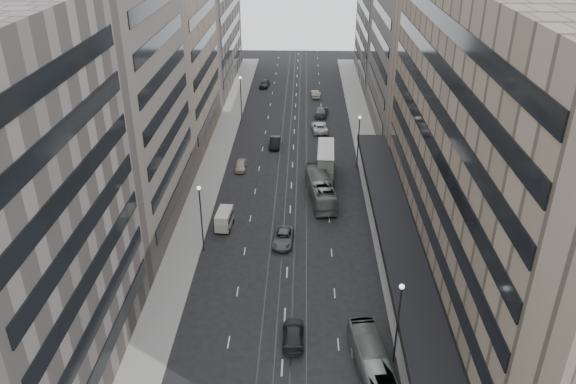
# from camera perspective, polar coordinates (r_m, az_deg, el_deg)

# --- Properties ---
(ground) EXTENTS (220.00, 220.00, 0.00)m
(ground) POSITION_cam_1_polar(r_m,az_deg,el_deg) (55.12, -0.36, -13.01)
(ground) COLOR black
(ground) RESTS_ON ground
(sidewalk_right) EXTENTS (4.00, 125.00, 0.15)m
(sidewalk_right) POSITION_cam_1_polar(r_m,az_deg,el_deg) (87.69, 8.36, 3.12)
(sidewalk_right) COLOR gray
(sidewalk_right) RESTS_ON ground
(sidewalk_left) EXTENTS (4.00, 125.00, 0.15)m
(sidewalk_left) POSITION_cam_1_polar(r_m,az_deg,el_deg) (88.11, -7.35, 3.31)
(sidewalk_left) COLOR gray
(sidewalk_left) RESTS_ON ground
(department_store) EXTENTS (19.20, 60.00, 30.00)m
(department_store) POSITION_cam_1_polar(r_m,az_deg,el_deg) (57.63, 21.79, 4.24)
(department_store) COLOR #776957
(department_store) RESTS_ON ground
(building_right_mid) EXTENTS (15.00, 28.00, 24.00)m
(building_right_mid) POSITION_cam_1_polar(r_m,az_deg,el_deg) (98.91, 13.58, 12.79)
(building_right_mid) COLOR #55504A
(building_right_mid) RESTS_ON ground
(building_right_far) EXTENTS (15.00, 32.00, 28.00)m
(building_right_far) POSITION_cam_1_polar(r_m,az_deg,el_deg) (127.39, 11.13, 17.12)
(building_right_far) COLOR slate
(building_right_far) RESTS_ON ground
(building_left_b) EXTENTS (15.00, 26.00, 34.00)m
(building_left_b) POSITION_cam_1_polar(r_m,az_deg,el_deg) (67.78, -18.59, 9.95)
(building_left_b) COLOR #55504A
(building_left_b) RESTS_ON ground
(building_left_c) EXTENTS (15.00, 28.00, 25.00)m
(building_left_c) POSITION_cam_1_polar(r_m,az_deg,el_deg) (93.82, -12.93, 12.40)
(building_left_c) COLOR #78695D
(building_left_c) RESTS_ON ground
(building_left_d) EXTENTS (15.00, 38.00, 28.00)m
(building_left_d) POSITION_cam_1_polar(r_m,az_deg,el_deg) (125.00, -9.42, 17.06)
(building_left_d) COLOR slate
(building_left_d) RESTS_ON ground
(lamp_right_near) EXTENTS (0.44, 0.44, 8.32)m
(lamp_right_near) POSITION_cam_1_polar(r_m,az_deg,el_deg) (48.61, 11.18, -12.14)
(lamp_right_near) COLOR #262628
(lamp_right_near) RESTS_ON ground
(lamp_right_far) EXTENTS (0.44, 0.44, 8.32)m
(lamp_right_far) POSITION_cam_1_polar(r_m,az_deg,el_deg) (83.16, 7.19, 5.66)
(lamp_right_far) COLOR #262628
(lamp_right_far) RESTS_ON ground
(lamp_left_near) EXTENTS (0.44, 0.44, 8.32)m
(lamp_left_near) POSITION_cam_1_polar(r_m,az_deg,el_deg) (62.98, -8.86, -1.94)
(lamp_left_near) COLOR #262628
(lamp_left_near) RESTS_ON ground
(lamp_left_far) EXTENTS (0.44, 0.44, 8.32)m
(lamp_left_far) POSITION_cam_1_polar(r_m,az_deg,el_deg) (102.24, -4.82, 9.95)
(lamp_left_far) COLOR #262628
(lamp_left_far) RESTS_ON ground
(bus_near) EXTENTS (3.73, 10.29, 2.80)m
(bus_near) POSITION_cam_1_polar(r_m,az_deg,el_deg) (49.34, 8.62, -17.09)
(bus_near) COLOR slate
(bus_near) RESTS_ON ground
(bus_far) EXTENTS (4.14, 11.72, 3.19)m
(bus_far) POSITION_cam_1_polar(r_m,az_deg,el_deg) (75.21, 3.29, 0.37)
(bus_far) COLOR gray
(bus_far) RESTS_ON ground
(double_decker) EXTENTS (2.84, 8.37, 4.53)m
(double_decker) POSITION_cam_1_polar(r_m,az_deg,el_deg) (81.10, 3.83, 3.12)
(double_decker) COLOR slate
(double_decker) RESTS_ON ground
(panel_van) EXTENTS (2.05, 3.81, 2.33)m
(panel_van) POSITION_cam_1_polar(r_m,az_deg,el_deg) (69.06, -6.50, -2.71)
(panel_van) COLOR #B6AFA4
(panel_van) RESTS_ON ground
(sedan_2) EXTENTS (2.66, 5.14, 1.39)m
(sedan_2) POSITION_cam_1_polar(r_m,az_deg,el_deg) (65.95, -0.50, -4.68)
(sedan_2) COLOR #59585B
(sedan_2) RESTS_ON ground
(sedan_3) EXTENTS (2.01, 4.84, 1.40)m
(sedan_3) POSITION_cam_1_polar(r_m,az_deg,el_deg) (52.70, 0.54, -14.26)
(sedan_3) COLOR black
(sedan_3) RESTS_ON ground
(sedan_4) EXTENTS (1.67, 3.98, 1.34)m
(sedan_4) POSITION_cam_1_polar(r_m,az_deg,el_deg) (84.23, -4.83, 2.72)
(sedan_4) COLOR #BFB19E
(sedan_4) RESTS_ON ground
(sedan_5) EXTENTS (1.70, 4.64, 1.52)m
(sedan_5) POSITION_cam_1_polar(r_m,az_deg,el_deg) (91.97, -1.33, 5.06)
(sedan_5) COLOR black
(sedan_5) RESTS_ON ground
(sedan_6) EXTENTS (3.06, 5.79, 1.55)m
(sedan_6) POSITION_cam_1_polar(r_m,az_deg,el_deg) (98.62, 3.22, 6.61)
(sedan_6) COLOR white
(sedan_6) RESTS_ON ground
(sedan_7) EXTENTS (2.96, 5.75, 1.59)m
(sedan_7) POSITION_cam_1_polar(r_m,az_deg,el_deg) (106.41, 3.39, 8.21)
(sedan_7) COLOR slate
(sedan_7) RESTS_ON ground
(sedan_8) EXTENTS (2.26, 4.59, 1.50)m
(sedan_8) POSITION_cam_1_polar(r_m,az_deg,el_deg) (123.52, -2.39, 10.95)
(sedan_8) COLOR #232326
(sedan_8) RESTS_ON ground
(sedan_9) EXTENTS (1.90, 4.36, 1.40)m
(sedan_9) POSITION_cam_1_polar(r_m,az_deg,el_deg) (116.77, 2.77, 9.93)
(sedan_9) COLOR #A29B86
(sedan_9) RESTS_ON ground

